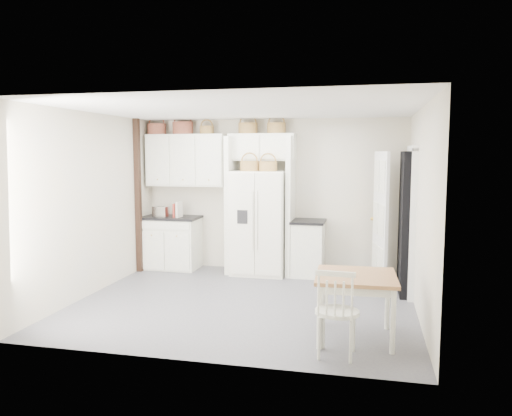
# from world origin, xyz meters

# --- Properties ---
(floor) EXTENTS (4.50, 4.50, 0.00)m
(floor) POSITION_xyz_m (0.00, 0.00, 0.00)
(floor) COLOR #484655
(floor) RESTS_ON ground
(ceiling) EXTENTS (4.50, 4.50, 0.00)m
(ceiling) POSITION_xyz_m (0.00, 0.00, 2.60)
(ceiling) COLOR white
(ceiling) RESTS_ON wall_back
(wall_back) EXTENTS (4.50, 0.00, 4.50)m
(wall_back) POSITION_xyz_m (0.00, 2.00, 1.30)
(wall_back) COLOR beige
(wall_back) RESTS_ON floor
(wall_left) EXTENTS (0.00, 4.00, 4.00)m
(wall_left) POSITION_xyz_m (-2.25, 0.00, 1.30)
(wall_left) COLOR beige
(wall_left) RESTS_ON floor
(wall_right) EXTENTS (0.00, 4.00, 4.00)m
(wall_right) POSITION_xyz_m (2.25, 0.00, 1.30)
(wall_right) COLOR beige
(wall_right) RESTS_ON floor
(refrigerator) EXTENTS (0.90, 0.72, 1.73)m
(refrigerator) POSITION_xyz_m (-0.15, 1.66, 0.87)
(refrigerator) COLOR white
(refrigerator) RESTS_ON floor
(base_cab_left) EXTENTS (0.95, 0.60, 0.88)m
(base_cab_left) POSITION_xyz_m (-1.75, 1.70, 0.44)
(base_cab_left) COLOR silver
(base_cab_left) RESTS_ON floor
(base_cab_right) EXTENTS (0.50, 0.60, 0.88)m
(base_cab_right) POSITION_xyz_m (0.66, 1.70, 0.44)
(base_cab_right) COLOR silver
(base_cab_right) RESTS_ON floor
(dining_table) EXTENTS (0.89, 0.89, 0.71)m
(dining_table) POSITION_xyz_m (1.50, -1.03, 0.36)
(dining_table) COLOR brown
(dining_table) RESTS_ON floor
(windsor_chair) EXTENTS (0.47, 0.43, 0.90)m
(windsor_chair) POSITION_xyz_m (1.34, -1.55, 0.45)
(windsor_chair) COLOR silver
(windsor_chair) RESTS_ON floor
(counter_left) EXTENTS (0.99, 0.64, 0.04)m
(counter_left) POSITION_xyz_m (-1.75, 1.70, 0.90)
(counter_left) COLOR black
(counter_left) RESTS_ON base_cab_left
(counter_right) EXTENTS (0.54, 0.64, 0.04)m
(counter_right) POSITION_xyz_m (0.66, 1.70, 0.90)
(counter_right) COLOR black
(counter_right) RESTS_ON base_cab_right
(toaster) EXTENTS (0.29, 0.19, 0.18)m
(toaster) POSITION_xyz_m (-1.90, 1.59, 1.01)
(toaster) COLOR silver
(toaster) RESTS_ON counter_left
(cookbook_red) EXTENTS (0.05, 0.16, 0.23)m
(cookbook_red) POSITION_xyz_m (-1.65, 1.62, 1.04)
(cookbook_red) COLOR maroon
(cookbook_red) RESTS_ON counter_left
(cookbook_cream) EXTENTS (0.07, 0.18, 0.27)m
(cookbook_cream) POSITION_xyz_m (-1.57, 1.62, 1.05)
(cookbook_cream) COLOR beige
(cookbook_cream) RESTS_ON counter_left
(basket_upper_a) EXTENTS (0.33, 0.33, 0.19)m
(basket_upper_a) POSITION_xyz_m (-2.05, 1.83, 2.44)
(basket_upper_a) COLOR brown
(basket_upper_a) RESTS_ON upper_cabinet
(basket_upper_b) EXTENTS (0.36, 0.36, 0.21)m
(basket_upper_b) POSITION_xyz_m (-1.56, 1.83, 2.46)
(basket_upper_b) COLOR brown
(basket_upper_b) RESTS_ON upper_cabinet
(basket_upper_c) EXTENTS (0.24, 0.24, 0.14)m
(basket_upper_c) POSITION_xyz_m (-1.12, 1.83, 2.42)
(basket_upper_c) COLOR olive
(basket_upper_c) RESTS_ON upper_cabinet
(basket_bridge_a) EXTENTS (0.32, 0.32, 0.18)m
(basket_bridge_a) POSITION_xyz_m (-0.40, 1.83, 2.44)
(basket_bridge_a) COLOR olive
(basket_bridge_a) RESTS_ON bridge_cabinet
(basket_bridge_b) EXTENTS (0.31, 0.31, 0.18)m
(basket_bridge_b) POSITION_xyz_m (0.09, 1.83, 2.44)
(basket_bridge_b) COLOR olive
(basket_bridge_b) RESTS_ON bridge_cabinet
(basket_fridge_a) EXTENTS (0.31, 0.31, 0.16)m
(basket_fridge_a) POSITION_xyz_m (-0.30, 1.56, 1.81)
(basket_fridge_a) COLOR olive
(basket_fridge_a) RESTS_ON refrigerator
(basket_fridge_b) EXTENTS (0.30, 0.30, 0.16)m
(basket_fridge_b) POSITION_xyz_m (0.01, 1.56, 1.81)
(basket_fridge_b) COLOR olive
(basket_fridge_b) RESTS_ON refrigerator
(upper_cabinet) EXTENTS (1.40, 0.34, 0.90)m
(upper_cabinet) POSITION_xyz_m (-1.50, 1.83, 1.90)
(upper_cabinet) COLOR silver
(upper_cabinet) RESTS_ON wall_back
(bridge_cabinet) EXTENTS (1.12, 0.34, 0.45)m
(bridge_cabinet) POSITION_xyz_m (-0.15, 1.83, 2.12)
(bridge_cabinet) COLOR silver
(bridge_cabinet) RESTS_ON wall_back
(fridge_panel_left) EXTENTS (0.08, 0.60, 2.30)m
(fridge_panel_left) POSITION_xyz_m (-0.66, 1.70, 1.15)
(fridge_panel_left) COLOR silver
(fridge_panel_left) RESTS_ON floor
(fridge_panel_right) EXTENTS (0.08, 0.60, 2.30)m
(fridge_panel_right) POSITION_xyz_m (0.36, 1.70, 1.15)
(fridge_panel_right) COLOR silver
(fridge_panel_right) RESTS_ON floor
(trim_post) EXTENTS (0.09, 0.09, 2.60)m
(trim_post) POSITION_xyz_m (-2.20, 1.35, 1.30)
(trim_post) COLOR black
(trim_post) RESTS_ON floor
(doorway_void) EXTENTS (0.18, 0.85, 2.05)m
(doorway_void) POSITION_xyz_m (2.16, 1.00, 1.02)
(doorway_void) COLOR black
(doorway_void) RESTS_ON floor
(door_slab) EXTENTS (0.21, 0.79, 2.05)m
(door_slab) POSITION_xyz_m (1.80, 1.33, 1.02)
(door_slab) COLOR white
(door_slab) RESTS_ON floor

